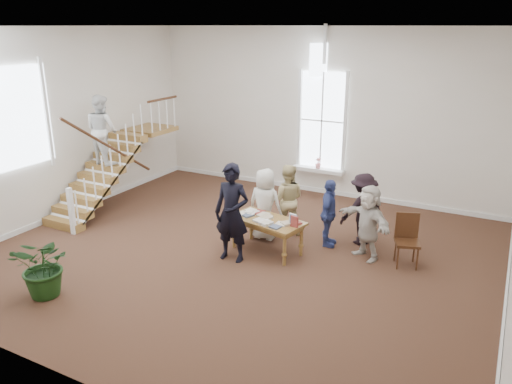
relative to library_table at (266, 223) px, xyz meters
The scene contains 12 objects.
ground 0.82m from the library_table, 145.90° to the right, with size 10.00×10.00×0.00m, color #412819.
room_shell 4.14m from the library_table, 95.84° to the left, with size 10.49×10.00×10.00m.
staircase 4.88m from the library_table, behind, with size 1.10×4.10×2.92m.
library_table is the anchor object (origin of this frame).
police_officer 0.86m from the library_table, 124.14° to the right, with size 0.73×0.48×2.00m, color black.
elderly_woman 0.71m from the library_table, 119.45° to the left, with size 0.78×0.51×1.60m, color silver.
person_yellow 1.11m from the library_table, 92.06° to the left, with size 0.78×0.61×1.61m, color #CCB97F.
woman_cluster_a 1.36m from the library_table, 40.67° to the left, with size 0.86×0.36×1.47m, color #354280.
woman_cluster_b 2.11m from the library_table, 39.32° to the left, with size 1.02×0.58×1.57m, color black.
woman_cluster_c 2.05m from the library_table, 19.53° to the left, with size 1.43×0.46×1.55m, color beige.
floor_plant 4.26m from the library_table, 127.06° to the right, with size 1.02×0.88×1.13m, color black.
side_chair 2.80m from the library_table, 16.09° to the left, with size 0.58×0.58×1.05m.
Camera 1 is at (4.69, -8.26, 4.52)m, focal length 35.00 mm.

